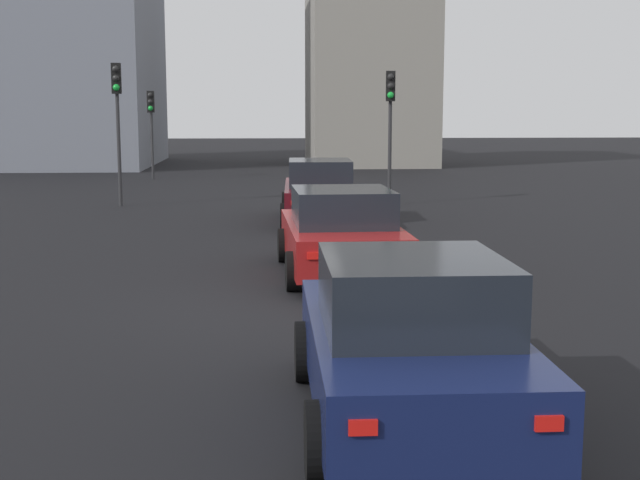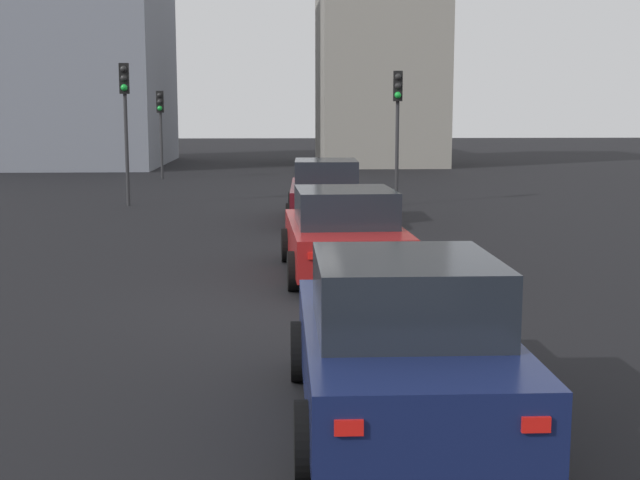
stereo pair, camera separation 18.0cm
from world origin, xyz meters
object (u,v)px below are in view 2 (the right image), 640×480
Objects in this scene: traffic_light_near_left at (125,104)px; traffic_light_near_right at (398,109)px; car_maroon_left_lead at (326,192)px; car_navy_left_third at (402,343)px; car_red_left_second at (344,233)px; traffic_light_far_left at (160,116)px.

traffic_light_near_right is (-0.24, -8.17, -0.15)m from traffic_light_near_left.
car_navy_left_third is (-14.53, 0.19, -0.02)m from car_maroon_left_lead.
traffic_light_near_left is at bearing 25.02° from car_red_left_second.
car_red_left_second is at bearing 22.58° from traffic_light_near_left.
traffic_light_near_right is 13.55m from traffic_light_far_left.
car_maroon_left_lead is 1.20× the size of car_navy_left_third.
car_maroon_left_lead is 1.14× the size of traffic_light_near_left.
traffic_light_near_left is 1.15× the size of traffic_light_far_left.
traffic_light_near_right is (3.73, -2.40, 2.14)m from car_maroon_left_lead.
car_maroon_left_lead is 4.92m from traffic_light_near_right.
traffic_light_far_left reaches higher than car_maroon_left_lead.
car_maroon_left_lead is 14.53m from car_navy_left_third.
car_navy_left_third is 18.57m from traffic_light_near_right.
traffic_light_far_left reaches higher than car_navy_left_third.
car_maroon_left_lead is 15.65m from traffic_light_far_left.
car_maroon_left_lead is 7.33m from car_red_left_second.
car_red_left_second is 1.08× the size of traffic_light_near_right.
traffic_light_near_left reaches higher than traffic_light_near_right.
traffic_light_far_left is (10.33, 0.31, -0.39)m from traffic_light_near_left.
traffic_light_near_left reaches higher than car_navy_left_third.
car_red_left_second is (-7.33, 0.13, -0.04)m from car_maroon_left_lead.
car_red_left_second is at bearing -178.78° from car_maroon_left_lead.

